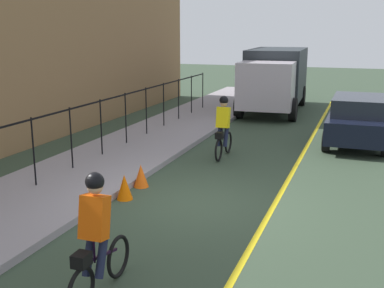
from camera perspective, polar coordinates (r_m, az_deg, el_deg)
name	(u,v)px	position (r m, az deg, el deg)	size (l,w,h in m)	color
ground_plane	(197,203)	(10.68, 0.61, -6.92)	(80.00, 80.00, 0.00)	#324230
lane_line_centre	(270,212)	(10.29, 9.13, -7.87)	(36.00, 0.12, 0.01)	yellow
sidewalk	(64,183)	(12.14, -14.76, -4.47)	(40.00, 3.20, 0.15)	gray
iron_fence	(70,125)	(12.86, -14.05, 2.21)	(21.28, 0.04, 1.60)	black
cyclist_lead	(223,127)	(14.15, 3.67, 1.97)	(1.71, 0.36, 1.83)	black
cyclist_follow	(96,237)	(6.95, -11.14, -10.58)	(1.71, 0.36, 1.83)	black
patrol_sedan	(358,119)	(16.80, 18.83, 2.78)	(4.40, 1.92, 1.58)	black
box_truck_background	(275,77)	(22.81, 9.66, 7.76)	(6.82, 2.80, 2.78)	#272E32
traffic_cone_near	(141,176)	(11.72, -5.99, -3.72)	(0.36, 0.36, 0.55)	#F0590E
traffic_cone_far	(124,187)	(10.92, -7.90, -5.00)	(0.36, 0.36, 0.57)	#ED5D02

